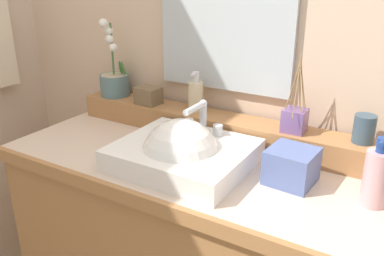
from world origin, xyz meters
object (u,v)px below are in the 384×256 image
Objects in this scene: soap_bar at (171,125)px; lotion_bottle at (376,177)px; sink_basin at (182,156)px; tumbler_cup at (364,129)px; soap_dispenser at (196,95)px; potted_plant at (114,79)px; trinket_box at (148,96)px; tissue_box at (291,166)px; reed_diffuser at (295,119)px.

soap_bar is 0.37× the size of lotion_bottle.
sink_basin is 4.67× the size of tumbler_cup.
soap_bar is at bearing -91.43° from soap_dispenser.
potted_plant is 3.61× the size of tumbler_cup.
lotion_bottle is at bearing -7.30° from trinket_box.
trinket_box reaches higher than soap_bar.
trinket_box is (-0.20, 0.14, 0.04)m from soap_bar.
soap_bar is 0.61m from tumbler_cup.
sink_basin is 5.76× the size of soap_bar.
lotion_bottle is (1.04, -0.20, -0.08)m from potted_plant.
tissue_box is (0.43, -0.19, -0.10)m from soap_dispenser.
soap_bar is at bearing -159.10° from reed_diffuser.
trinket_box is (-0.78, -0.03, -0.01)m from tumbler_cup.
soap_bar is at bearing 136.25° from sink_basin.
soap_bar is 0.41m from reed_diffuser.
potted_plant reaches higher than reed_diffuser.
soap_dispenser reaches higher than tumbler_cup.
soap_dispenser is (0.00, 0.16, 0.07)m from soap_bar.
soap_bar is at bearing -22.40° from potted_plant.
tumbler_cup reaches higher than soap_bar.
soap_dispenser is 0.58m from tumbler_cup.
sink_basin is 0.56m from tumbler_cup.
sink_basin is at bearing -43.75° from soap_bar.
tissue_box is at bearing -23.73° from soap_dispenser.
potted_plant is 2.12× the size of soap_dispenser.
trinket_box is (0.19, -0.02, -0.04)m from potted_plant.
soap_bar is (-0.11, 0.11, 0.05)m from sink_basin.
soap_bar is 0.17m from soap_dispenser.
potted_plant is 0.97m from tumbler_cup.
soap_dispenser is 0.20m from trinket_box.
soap_dispenser is 0.78× the size of lotion_bottle.
reed_diffuser is at bearing 146.51° from lotion_bottle.
reed_diffuser is 0.58m from trinket_box.
reed_diffuser reaches higher than soap_dispenser.
tissue_box reaches higher than soap_bar.
sink_basin is 0.16m from soap_bar.
tissue_box is (0.32, 0.08, 0.02)m from sink_basin.
lotion_bottle reaches higher than sink_basin.
trinket_box is (-0.58, -0.01, -0.01)m from reed_diffuser.
sink_basin is 0.38m from reed_diffuser.
potted_plant is (-0.38, 0.16, 0.08)m from soap_bar.
soap_bar is at bearing 176.10° from tissue_box.
soap_dispenser reaches higher than lotion_bottle.
lotion_bottle is (0.65, -0.20, -0.07)m from soap_dispenser.
potted_plant is 1.06m from lotion_bottle.
tumbler_cup is 0.22m from lotion_bottle.
potted_plant is at bearing 157.60° from soap_bar.
reed_diffuser is 0.33m from lotion_bottle.
tumbler_cup is at bearing 29.66° from sink_basin.
soap_dispenser is at bearing 156.27° from tissue_box.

